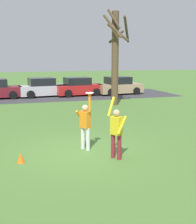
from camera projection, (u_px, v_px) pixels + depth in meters
ground_plane at (83, 151)px, 10.30m from camera, size 120.00×120.00×0.00m
person_catcher at (85, 123)px, 10.34m from camera, size 0.52×0.59×2.08m
person_defender at (116, 130)px, 9.40m from camera, size 0.61×0.66×2.04m
frisbee_disc at (90, 93)px, 9.99m from camera, size 0.28×0.28×0.02m
parked_car_silver at (43, 88)px, 24.75m from camera, size 4.27×2.38×1.59m
parked_car_red at (79, 87)px, 25.37m from camera, size 4.27×2.38×1.59m
parked_car_tan at (119, 86)px, 26.29m from camera, size 4.27×2.38×1.59m
parking_strip at (19, 98)px, 24.04m from camera, size 27.31×6.40×0.01m
bare_tree_tall at (115, 55)px, 19.81m from camera, size 2.10×1.90×6.45m
field_cone_orange at (21, 158)px, 9.18m from camera, size 0.26×0.26×0.32m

